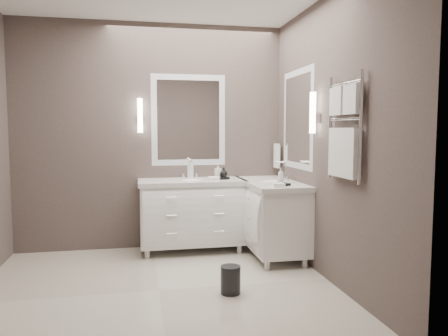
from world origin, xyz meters
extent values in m
cube|color=beige|center=(0.00, 0.00, -0.01)|extent=(3.20, 3.00, 0.01)
cube|color=#4C403D|center=(0.00, 1.50, 1.35)|extent=(3.20, 0.01, 2.70)
cube|color=#4C403D|center=(0.00, -1.50, 1.35)|extent=(3.20, 0.01, 2.70)
cube|color=#4C403D|center=(1.60, 0.00, 1.35)|extent=(0.01, 3.00, 2.70)
cube|color=white|center=(0.45, 1.23, 0.45)|extent=(1.20, 0.55, 0.70)
cube|color=silver|center=(0.45, 1.23, 0.82)|extent=(1.24, 0.59, 0.05)
ellipsoid|color=white|center=(0.45, 1.23, 0.81)|extent=(0.36, 0.28, 0.12)
cylinder|color=white|center=(0.45, 1.39, 0.96)|extent=(0.02, 0.02, 0.22)
cube|color=white|center=(1.33, 0.90, 0.45)|extent=(0.55, 1.20, 0.70)
cube|color=silver|center=(1.33, 0.90, 0.82)|extent=(0.59, 1.24, 0.05)
ellipsoid|color=white|center=(1.33, 0.90, 0.81)|extent=(0.36, 0.28, 0.12)
cylinder|color=white|center=(1.49, 0.90, 0.96)|extent=(0.02, 0.02, 0.22)
cube|color=white|center=(0.45, 1.49, 1.55)|extent=(0.90, 0.02, 1.10)
cube|color=white|center=(0.45, 1.49, 1.55)|extent=(0.77, 0.02, 0.96)
cube|color=white|center=(1.59, 0.80, 1.55)|extent=(0.02, 0.90, 1.10)
cube|color=white|center=(1.59, 0.80, 1.55)|extent=(0.02, 0.90, 0.96)
cube|color=white|center=(-0.13, 1.43, 1.55)|extent=(0.05, 0.05, 0.10)
cylinder|color=white|center=(-0.13, 1.43, 1.60)|extent=(0.06, 0.06, 0.40)
cube|color=white|center=(1.53, 0.22, 1.55)|extent=(0.05, 0.05, 0.10)
cylinder|color=white|center=(1.53, 0.22, 1.60)|extent=(0.06, 0.06, 0.40)
cylinder|color=white|center=(1.55, 1.36, 1.25)|extent=(0.02, 0.22, 0.02)
cube|color=white|center=(1.54, 1.36, 1.11)|extent=(0.03, 0.17, 0.30)
cylinder|color=white|center=(1.56, -0.68, 1.45)|extent=(0.03, 0.03, 0.90)
cylinder|color=white|center=(1.56, -0.12, 1.45)|extent=(0.03, 0.03, 0.90)
cube|color=white|center=(1.55, -0.53, 1.68)|extent=(0.06, 0.22, 0.24)
cube|color=white|center=(1.55, -0.27, 1.68)|extent=(0.06, 0.22, 0.24)
cube|color=white|center=(1.55, -0.40, 1.24)|extent=(0.06, 0.46, 0.42)
cylinder|color=black|center=(0.61, -0.19, 0.12)|extent=(0.21, 0.21, 0.25)
cube|color=black|center=(0.79, 1.21, 0.86)|extent=(0.21, 0.18, 0.03)
cube|color=black|center=(1.31, 0.52, 0.86)|extent=(0.18, 0.21, 0.03)
cylinder|color=silver|center=(0.44, 1.26, 0.95)|extent=(0.08, 0.08, 0.21)
imported|color=white|center=(0.76, 1.23, 0.95)|extent=(0.07, 0.07, 0.15)
imported|color=black|center=(0.82, 1.18, 0.93)|extent=(0.11, 0.11, 0.12)
imported|color=white|center=(1.31, 0.52, 0.95)|extent=(0.08, 0.08, 0.16)
camera|label=1|loc=(-0.17, -3.83, 1.43)|focal=35.00mm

